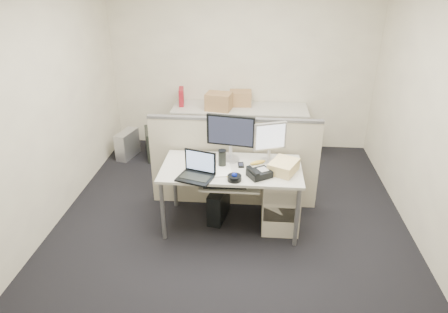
# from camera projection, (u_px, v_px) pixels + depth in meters

# --- Properties ---
(floor) EXTENTS (4.00, 4.50, 0.01)m
(floor) POSITION_uv_depth(u_px,v_px,m) (231.00, 224.00, 4.59)
(floor) COLOR black
(floor) RESTS_ON ground
(wall_back) EXTENTS (4.00, 0.02, 2.70)m
(wall_back) POSITION_uv_depth(u_px,v_px,m) (242.00, 62.00, 6.01)
(wall_back) COLOR #ECE5C5
(wall_back) RESTS_ON ground
(wall_front) EXTENTS (4.00, 0.02, 2.70)m
(wall_front) POSITION_uv_depth(u_px,v_px,m) (202.00, 266.00, 1.99)
(wall_front) COLOR #ECE5C5
(wall_front) RESTS_ON ground
(wall_left) EXTENTS (0.02, 4.50, 2.70)m
(wall_left) POSITION_uv_depth(u_px,v_px,m) (40.00, 107.00, 4.15)
(wall_left) COLOR #ECE5C5
(wall_left) RESTS_ON ground
(wall_right) EXTENTS (0.02, 4.50, 2.70)m
(wall_right) POSITION_uv_depth(u_px,v_px,m) (438.00, 119.00, 3.85)
(wall_right) COLOR #ECE5C5
(wall_right) RESTS_ON ground
(desk) EXTENTS (1.50, 0.75, 0.73)m
(desk) POSITION_uv_depth(u_px,v_px,m) (231.00, 173.00, 4.30)
(desk) COLOR beige
(desk) RESTS_ON floor
(keyboard_tray) EXTENTS (0.62, 0.32, 0.02)m
(keyboard_tray) POSITION_uv_depth(u_px,v_px,m) (230.00, 185.00, 4.16)
(keyboard_tray) COLOR beige
(keyboard_tray) RESTS_ON desk
(drawer_pedestal) EXTENTS (0.40, 0.55, 0.65)m
(drawer_pedestal) POSITION_uv_depth(u_px,v_px,m) (280.00, 199.00, 4.45)
(drawer_pedestal) COLOR #B2AF99
(drawer_pedestal) RESTS_ON floor
(cubicle_partition) EXTENTS (2.00, 0.06, 1.10)m
(cubicle_partition) POSITION_uv_depth(u_px,v_px,m) (234.00, 163.00, 4.75)
(cubicle_partition) COLOR #AEA18E
(cubicle_partition) RESTS_ON floor
(back_counter) EXTENTS (2.00, 0.60, 0.72)m
(back_counter) POSITION_uv_depth(u_px,v_px,m) (240.00, 131.00, 6.16)
(back_counter) COLOR #B2AF99
(back_counter) RESTS_ON floor
(monitor_main) EXTENTS (0.55, 0.28, 0.53)m
(monitor_main) POSITION_uv_depth(u_px,v_px,m) (231.00, 138.00, 4.32)
(monitor_main) COLOR black
(monitor_main) RESTS_ON desk
(monitor_small) EXTENTS (0.41, 0.30, 0.45)m
(monitor_small) POSITION_uv_depth(u_px,v_px,m) (270.00, 143.00, 4.30)
(monitor_small) COLOR #B7B7BC
(monitor_small) RESTS_ON desk
(laptop) EXTENTS (0.41, 0.35, 0.26)m
(laptop) POSITION_uv_depth(u_px,v_px,m) (195.00, 167.00, 3.99)
(laptop) COLOR black
(laptop) RESTS_ON desk
(trackball) EXTENTS (0.14, 0.14, 0.06)m
(trackball) POSITION_uv_depth(u_px,v_px,m) (234.00, 178.00, 4.01)
(trackball) COLOR black
(trackball) RESTS_ON desk
(desk_phone) EXTENTS (0.28, 0.27, 0.07)m
(desk_phone) POSITION_uv_depth(u_px,v_px,m) (259.00, 174.00, 4.07)
(desk_phone) COLOR black
(desk_phone) RESTS_ON desk
(paper_stack) EXTENTS (0.30, 0.35, 0.01)m
(paper_stack) POSITION_uv_depth(u_px,v_px,m) (219.00, 170.00, 4.21)
(paper_stack) COLOR white
(paper_stack) RESTS_ON desk
(sticky_pad) EXTENTS (0.09, 0.09, 0.01)m
(sticky_pad) POSITION_uv_depth(u_px,v_px,m) (225.00, 175.00, 4.11)
(sticky_pad) COLOR #E1CB48
(sticky_pad) RESTS_ON desk
(travel_mug) EXTENTS (0.10, 0.10, 0.18)m
(travel_mug) POSITION_uv_depth(u_px,v_px,m) (222.00, 159.00, 4.26)
(travel_mug) COLOR black
(travel_mug) RESTS_ON desk
(banana) EXTENTS (0.19, 0.13, 0.04)m
(banana) POSITION_uv_depth(u_px,v_px,m) (258.00, 162.00, 4.33)
(banana) COLOR #FFD74F
(banana) RESTS_ON desk
(cellphone) EXTENTS (0.07, 0.12, 0.02)m
(cellphone) POSITION_uv_depth(u_px,v_px,m) (241.00, 165.00, 4.31)
(cellphone) COLOR black
(cellphone) RESTS_ON desk
(manila_folders) EXTENTS (0.36, 0.39, 0.12)m
(manila_folders) POSITION_uv_depth(u_px,v_px,m) (284.00, 167.00, 4.16)
(manila_folders) COLOR #E4CF82
(manila_folders) RESTS_ON desk
(keyboard) EXTENTS (0.45, 0.18, 0.02)m
(keyboard) POSITION_uv_depth(u_px,v_px,m) (225.00, 184.00, 4.12)
(keyboard) COLOR black
(keyboard) RESTS_ON keyboard_tray
(pc_tower_desk) EXTENTS (0.24, 0.43, 0.38)m
(pc_tower_desk) POSITION_uv_depth(u_px,v_px,m) (219.00, 204.00, 4.61)
(pc_tower_desk) COLOR black
(pc_tower_desk) RESTS_ON floor
(pc_tower_spare_dark) EXTENTS (0.33, 0.51, 0.44)m
(pc_tower_spare_dark) POSITION_uv_depth(u_px,v_px,m) (153.00, 143.00, 6.08)
(pc_tower_spare_dark) COLOR black
(pc_tower_spare_dark) RESTS_ON floor
(pc_tower_spare_silver) EXTENTS (0.28, 0.47, 0.41)m
(pc_tower_spare_silver) POSITION_uv_depth(u_px,v_px,m) (127.00, 144.00, 6.09)
(pc_tower_spare_silver) COLOR #B7B7BC
(pc_tower_spare_silver) RESTS_ON floor
(cardboard_box_left) EXTENTS (0.40, 0.33, 0.27)m
(cardboard_box_left) POSITION_uv_depth(u_px,v_px,m) (219.00, 102.00, 5.86)
(cardboard_box_left) COLOR #956246
(cardboard_box_left) RESTS_ON back_counter
(cardboard_box_right) EXTENTS (0.34, 0.27, 0.24)m
(cardboard_box_right) POSITION_uv_depth(u_px,v_px,m) (241.00, 99.00, 6.06)
(cardboard_box_right) COLOR #956246
(cardboard_box_right) RESTS_ON back_counter
(red_binder) EXTENTS (0.11, 0.29, 0.27)m
(red_binder) POSITION_uv_depth(u_px,v_px,m) (181.00, 97.00, 6.08)
(red_binder) COLOR maroon
(red_binder) RESTS_ON back_counter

